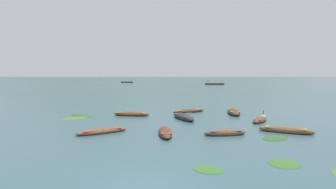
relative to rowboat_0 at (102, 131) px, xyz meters
The scene contains 22 objects.
ground_plane 1491.10m from the rowboat_0, 89.82° to the left, with size 6000.00×6000.00×0.00m, color #385660.
mountain_0 2429.91m from the rowboat_0, 124.95° to the left, with size 915.57×915.57×298.01m, color #4C5B56.
mountain_1 1962.43m from the rowboat_0, 108.80° to the left, with size 1622.19×1622.19×576.93m, color #56665B.
mountain_2 1926.54m from the rowboat_0, 85.13° to the left, with size 1756.90×1756.90×455.92m, color #56665B.
rowboat_0 is the anchor object (origin of this frame).
rowboat_1 13.87m from the rowboat_0, ahead, with size 4.00×2.34×0.57m.
rowboat_2 9.09m from the rowboat_0, ahead, with size 3.27×1.53×0.54m.
rowboat_3 8.90m from the rowboat_0, 47.23° to the left, with size 2.76×4.21×0.64m.
rowboat_4 14.30m from the rowboat_0, 23.00° to the left, with size 2.37×3.08×0.49m.
rowboat_5 15.65m from the rowboat_0, 41.73° to the left, with size 1.62×4.45×0.70m.
rowboat_6 8.30m from the rowboat_0, 87.02° to the left, with size 3.98×1.40×0.54m.
rowboat_7 4.76m from the rowboat_0, ahead, with size 1.50×3.69×0.53m.
rowboat_8 12.98m from the rowboat_0, 59.33° to the left, with size 4.11×3.09×0.49m.
ferry_0 139.26m from the rowboat_0, 102.58° to the left, with size 7.84×4.77×2.54m.
ferry_1 107.03m from the rowboat_0, 79.02° to the left, with size 9.25×4.38×2.54m.
mooring_buoy 15.98m from the rowboat_0, 28.26° to the left, with size 0.52×0.52×0.96m.
weed_patch_0 7.82m from the rowboat_0, 128.96° to the left, with size 1.60×2.62×0.14m, color #477033.
weed_patch_1 12.49m from the rowboat_0, 27.63° to the right, with size 1.73×1.44×0.14m, color #38662D.
weed_patch_2 9.99m from the rowboat_0, 43.22° to the right, with size 1.47×1.20×0.14m, color #38662D.
weed_patch_3 12.37m from the rowboat_0, ahead, with size 2.16×1.28×0.14m, color #2D5628.
weed_patch_4 12.97m from the rowboat_0, 62.90° to the left, with size 2.79×2.16×0.14m, color #477033.
weed_patch_6 9.23m from the rowboat_0, 122.13° to the left, with size 3.58×1.36×0.14m, color #2D5628.
Camera 1 is at (1.53, -9.18, 4.27)m, focal length 26.77 mm.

